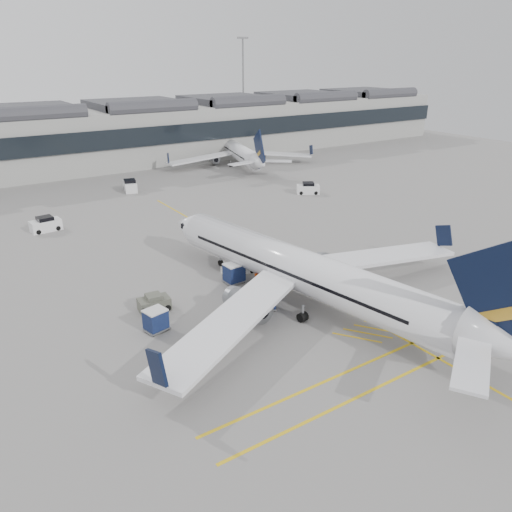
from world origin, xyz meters
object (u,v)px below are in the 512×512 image
ramp_agent_b (256,282)px  pushback_tug (154,303)px  belt_loader (237,268)px  ramp_agent_a (233,272)px  airliner_main (307,273)px  baggage_cart_a (234,273)px

ramp_agent_b → pushback_tug: (-9.63, 1.85, -0.26)m
belt_loader → ramp_agent_a: ramp_agent_a is taller
airliner_main → ramp_agent_b: size_ratio=21.16×
airliner_main → ramp_agent_a: 9.00m
belt_loader → baggage_cart_a: 2.57m
ramp_agent_b → belt_loader: bearing=-143.7°
pushback_tug → belt_loader: bearing=21.0°
ramp_agent_a → pushback_tug: (-9.15, -1.62, -0.20)m
baggage_cart_a → ramp_agent_b: bearing=-78.4°
ramp_agent_a → pushback_tug: bearing=127.7°
belt_loader → ramp_agent_b: size_ratio=2.31×
baggage_cart_a → ramp_agent_b: 2.93m
belt_loader → ramp_agent_a: size_ratio=2.47×
baggage_cart_a → pushback_tug: 8.94m
pushback_tug → ramp_agent_a: bearing=15.4°
airliner_main → belt_loader: bearing=89.3°
baggage_cart_a → pushback_tug: baggage_cart_a is taller
airliner_main → ramp_agent_b: airliner_main is taller
baggage_cart_a → ramp_agent_a: bearing=63.7°
baggage_cart_a → ramp_agent_b: baggage_cart_a is taller
airliner_main → pushback_tug: 13.84m
airliner_main → ramp_agent_a: airliner_main is taller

